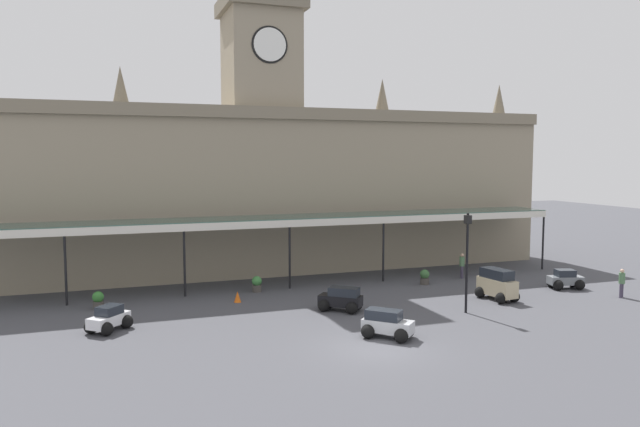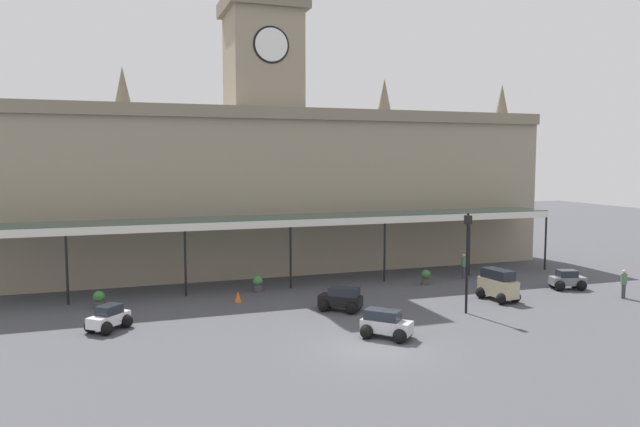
{
  "view_description": "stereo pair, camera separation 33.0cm",
  "coord_description": "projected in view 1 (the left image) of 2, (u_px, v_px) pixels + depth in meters",
  "views": [
    {
      "loc": [
        -10.55,
        -22.63,
        8.03
      ],
      "look_at": [
        0.0,
        6.87,
        5.14
      ],
      "focal_mm": 33.71,
      "sensor_mm": 36.0,
      "label": 1
    },
    {
      "loc": [
        -10.24,
        -22.73,
        8.03
      ],
      "look_at": [
        0.0,
        6.87,
        5.14
      ],
      "focal_mm": 33.71,
      "sensor_mm": 36.0,
      "label": 2
    }
  ],
  "objects": [
    {
      "name": "car_beige_van",
      "position": [
        497.0,
        286.0,
        34.07
      ],
      "size": [
        1.78,
        2.49,
        1.77
      ],
      "color": "tan",
      "rests_on": "ground"
    },
    {
      "name": "pedestrian_crossing_forecourt",
      "position": [
        622.0,
        282.0,
        34.61
      ],
      "size": [
        0.36,
        0.34,
        1.67
      ],
      "color": "#3F384C",
      "rests_on": "ground"
    },
    {
      "name": "car_grey_sedan",
      "position": [
        565.0,
        281.0,
        37.02
      ],
      "size": [
        2.21,
        1.85,
        1.19
      ],
      "color": "slate",
      "rests_on": "ground"
    },
    {
      "name": "pedestrian_beside_cars",
      "position": [
        462.0,
        265.0,
        40.23
      ],
      "size": [
        0.34,
        0.37,
        1.67
      ],
      "color": "#3F384C",
      "rests_on": "ground"
    },
    {
      "name": "planter_by_canopy",
      "position": [
        257.0,
        284.0,
        36.13
      ],
      "size": [
        0.6,
        0.6,
        0.96
      ],
      "color": "#47423D",
      "rests_on": "ground"
    },
    {
      "name": "planter_forecourt_centre",
      "position": [
        425.0,
        277.0,
        38.25
      ],
      "size": [
        0.6,
        0.6,
        0.96
      ],
      "color": "#47423D",
      "rests_on": "ground"
    },
    {
      "name": "car_white_sedan",
      "position": [
        109.0,
        320.0,
        27.94
      ],
      "size": [
        2.2,
        2.23,
        1.19
      ],
      "color": "silver",
      "rests_on": "ground"
    },
    {
      "name": "victorian_lamppost",
      "position": [
        467.0,
        251.0,
        30.97
      ],
      "size": [
        0.3,
        0.3,
        5.24
      ],
      "color": "black",
      "rests_on": "ground"
    },
    {
      "name": "traffic_cone",
      "position": [
        238.0,
        297.0,
        33.54
      ],
      "size": [
        0.4,
        0.4,
        0.61
      ],
      "primitive_type": "cone",
      "color": "orange",
      "rests_on": "ground"
    },
    {
      "name": "entrance_canopy",
      "position": [
        284.0,
        219.0,
        37.94
      ],
      "size": [
        38.38,
        3.26,
        4.33
      ],
      "color": "#38564C",
      "rests_on": "ground"
    },
    {
      "name": "car_black_estate",
      "position": [
        341.0,
        300.0,
        31.62
      ],
      "size": [
        2.41,
        2.33,
        1.27
      ],
      "color": "black",
      "rests_on": "ground"
    },
    {
      "name": "station_building",
      "position": [
        262.0,
        182.0,
        42.92
      ],
      "size": [
        41.94,
        6.6,
        19.07
      ],
      "color": "gray",
      "rests_on": "ground"
    },
    {
      "name": "car_silver_estate",
      "position": [
        387.0,
        325.0,
        26.86
      ],
      "size": [
        2.37,
        2.38,
        1.27
      ],
      "color": "#B2B5BA",
      "rests_on": "ground"
    },
    {
      "name": "ground_plane",
      "position": [
        374.0,
        348.0,
        25.49
      ],
      "size": [
        140.0,
        140.0,
        0.0
      ],
      "primitive_type": "plane",
      "color": "#45464C"
    },
    {
      "name": "planter_near_kerb",
      "position": [
        98.0,
        300.0,
        31.99
      ],
      "size": [
        0.6,
        0.6,
        0.96
      ],
      "color": "#47423D",
      "rests_on": "ground"
    }
  ]
}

